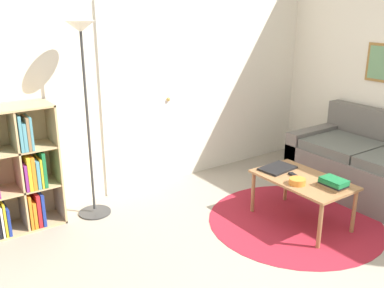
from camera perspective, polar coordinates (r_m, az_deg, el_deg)
wall_back at (r=4.63m, az=-6.27°, el=9.54°), size 7.50×0.11×2.60m
rug at (r=4.26m, az=13.52°, el=-9.90°), size 1.64×1.64×0.01m
floor_lamp at (r=3.97m, az=-14.26°, el=9.72°), size 0.31×0.31×1.84m
couch at (r=4.98m, az=23.36°, el=-3.09°), size 0.88×1.70×0.86m
coffee_table at (r=4.10m, az=14.54°, el=-5.09°), size 0.54×0.90×0.44m
laptop at (r=4.25m, az=11.32°, el=-3.19°), size 0.37×0.27×0.02m
bowl at (r=3.94m, az=13.87°, el=-4.87°), size 0.15×0.15×0.05m
book_stack_on_table at (r=3.94m, az=18.28°, el=-5.00°), size 0.16×0.24×0.09m
remote at (r=4.09m, az=13.61°, el=-4.20°), size 0.08×0.18×0.02m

